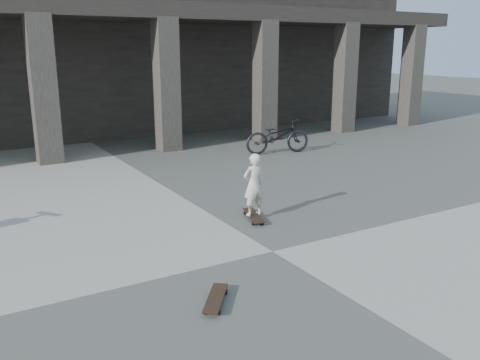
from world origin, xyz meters
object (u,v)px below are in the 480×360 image
bicycle (277,136)px  longboard (253,216)px  skateboard_spare (216,299)px  child (254,185)px

bicycle → longboard: bearing=153.6°
longboard → bicycle: bearing=-21.3°
longboard → skateboard_spare: (-2.11, -2.51, 0.00)m
longboard → child: bearing=152.2°
skateboard_spare → child: size_ratio=0.63×
longboard → skateboard_spare: 3.28m
skateboard_spare → bicycle: bearing=-1.3°
skateboard_spare → child: 3.34m
skateboard_spare → child: (2.11, 2.51, 0.60)m
child → bicycle: 6.21m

